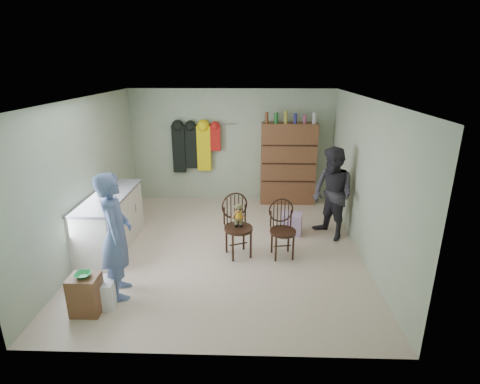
{
  "coord_description": "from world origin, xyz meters",
  "views": [
    {
      "loc": [
        0.44,
        -5.76,
        3.0
      ],
      "look_at": [
        0.25,
        0.2,
        0.95
      ],
      "focal_mm": 28.0,
      "sensor_mm": 36.0,
      "label": 1
    }
  ],
  "objects_px": {
    "chair_front": "(237,221)",
    "chair_far": "(282,226)",
    "counter": "(110,221)",
    "dresser": "(288,163)"
  },
  "relations": [
    {
      "from": "counter",
      "to": "dresser",
      "type": "height_order",
      "value": "dresser"
    },
    {
      "from": "chair_far",
      "to": "dresser",
      "type": "xyz_separation_m",
      "value": [
        0.31,
        2.51,
        0.4
      ]
    },
    {
      "from": "counter",
      "to": "chair_front",
      "type": "distance_m",
      "value": 2.18
    },
    {
      "from": "chair_front",
      "to": "dresser",
      "type": "height_order",
      "value": "dresser"
    },
    {
      "from": "chair_front",
      "to": "chair_far",
      "type": "xyz_separation_m",
      "value": [
        0.72,
        -0.01,
        -0.08
      ]
    },
    {
      "from": "chair_front",
      "to": "dresser",
      "type": "bearing_deg",
      "value": 45.26
    },
    {
      "from": "chair_far",
      "to": "dresser",
      "type": "height_order",
      "value": "dresser"
    },
    {
      "from": "chair_front",
      "to": "counter",
      "type": "bearing_deg",
      "value": 152.38
    },
    {
      "from": "dresser",
      "to": "chair_far",
      "type": "bearing_deg",
      "value": -96.93
    },
    {
      "from": "counter",
      "to": "dresser",
      "type": "xyz_separation_m",
      "value": [
        3.2,
        2.3,
        0.44
      ]
    }
  ]
}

